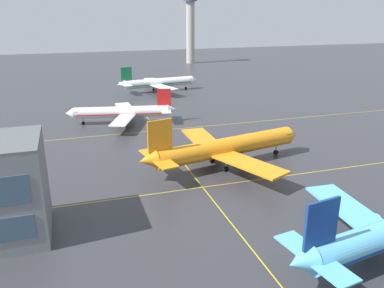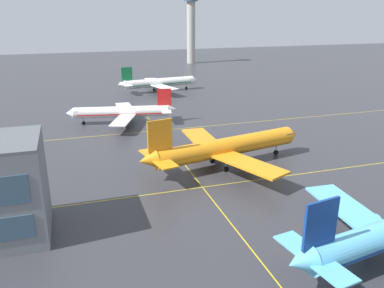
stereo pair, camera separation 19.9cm
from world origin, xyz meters
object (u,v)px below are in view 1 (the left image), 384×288
object	(u,v)px
airliner_second_row	(225,147)
control_tower	(190,23)
airliner_third_row	(123,112)
airliner_far_left_stand	(158,83)

from	to	relation	value
airliner_second_row	control_tower	world-z (taller)	control_tower
airliner_third_row	control_tower	size ratio (longest dim) A/B	0.78
airliner_third_row	control_tower	distance (m)	141.47
airliner_second_row	airliner_far_left_stand	size ratio (longest dim) A/B	1.16
airliner_second_row	control_tower	bearing A→B (deg)	75.24
airliner_far_left_stand	airliner_second_row	bearing A→B (deg)	-92.95
airliner_second_row	airliner_far_left_stand	xyz separation A→B (m)	(4.37, 84.77, -0.60)
airliner_second_row	airliner_far_left_stand	bearing A→B (deg)	87.05
airliner_second_row	control_tower	size ratio (longest dim) A/B	0.97
airliner_third_row	airliner_far_left_stand	distance (m)	48.41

